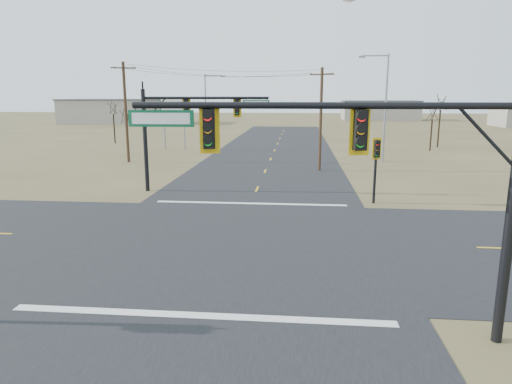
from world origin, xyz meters
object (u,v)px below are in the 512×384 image
bare_tree_d (441,102)px  mast_arm_far (186,118)px  mast_arm_near (370,156)px  bare_tree_a (125,115)px  pedestal_signal_ne (376,155)px  utility_pole_near (321,118)px  utility_pole_far (126,111)px  highway_sign (174,113)px  streetlight_c (207,108)px  bare_tree_b (113,107)px  streetlight_a (383,102)px  bare_tree_c (433,112)px

bare_tree_d → mast_arm_far: bearing=-130.0°
mast_arm_near → bare_tree_a: bearing=106.1°
pedestal_signal_ne → utility_pole_near: bearing=90.6°
pedestal_signal_ne → utility_pole_far: size_ratio=0.42×
utility_pole_near → bare_tree_a: utility_pole_near is taller
highway_sign → bare_tree_a: bearing=-130.1°
bare_tree_d → streetlight_c: bearing=-166.7°
pedestal_signal_ne → bare_tree_b: size_ratio=0.66×
pedestal_signal_ne → bare_tree_a: size_ratio=0.74×
streetlight_a → utility_pole_near: bearing=-135.5°
mast_arm_near → utility_pole_near: bearing=76.9°
bare_tree_c → bare_tree_d: bare_tree_d is taller
pedestal_signal_ne → highway_sign: (-20.41, 27.94, 1.42)m
streetlight_a → bare_tree_c: (7.70, 9.99, -1.27)m
streetlight_c → bare_tree_d: size_ratio=1.28×
mast_arm_near → bare_tree_a: (-21.46, 38.51, -0.63)m
utility_pole_far → streetlight_a: size_ratio=0.93×
mast_arm_near → bare_tree_b: (-27.92, 50.71, -0.09)m
highway_sign → bare_tree_c: (31.73, 1.19, 0.26)m
mast_arm_near → streetlight_c: bearing=93.7°
utility_pole_far → streetlight_c: size_ratio=1.08×
mast_arm_near → bare_tree_d: bearing=58.8°
mast_arm_far → pedestal_signal_ne: size_ratio=2.12×
utility_pole_near → streetlight_c: 18.94m
highway_sign → streetlight_c: streetlight_c is taller
streetlight_c → bare_tree_b: bearing=170.0°
bare_tree_c → bare_tree_d: (2.14, 4.33, 1.05)m
mast_arm_near → streetlight_a: bearing=66.5°
mast_arm_far → streetlight_c: 24.27m
streetlight_a → bare_tree_c: bearing=52.5°
streetlight_c → bare_tree_a: (-8.52, -4.48, -0.66)m
highway_sign → bare_tree_b: highway_sign is taller
mast_arm_near → streetlight_c: size_ratio=1.12×
streetlight_a → bare_tree_d: streetlight_a is taller
pedestal_signal_ne → highway_sign: size_ratio=0.65×
pedestal_signal_ne → streetlight_a: size_ratio=0.39×
utility_pole_far → bare_tree_a: utility_pole_far is taller
mast_arm_far → streetlight_a: streetlight_a is taller
mast_arm_near → mast_arm_far: (-9.60, 18.95, 0.01)m
mast_arm_far → utility_pole_far: bearing=115.9°
utility_pole_far → streetlight_a: bearing=6.0°
bare_tree_a → bare_tree_d: bare_tree_d is taller
streetlight_a → bare_tree_a: bearing=174.1°
bare_tree_a → streetlight_a: bearing=-6.0°
bare_tree_a → highway_sign: bearing=55.8°
pedestal_signal_ne → streetlight_c: streetlight_c is taller
pedestal_signal_ne → highway_sign: 34.63m
streetlight_a → mast_arm_far: bearing=-134.1°
mast_arm_near → utility_pole_far: utility_pole_far is taller
mast_arm_near → streetlight_a: 36.20m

